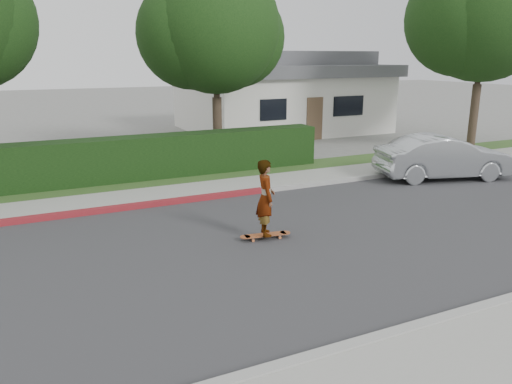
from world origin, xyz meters
TOP-DOWN VIEW (x-y plane):
  - ground at (0.00, 0.00)m, footprint 120.00×120.00m
  - road at (0.00, 0.00)m, footprint 60.00×8.00m
  - curb_near at (0.00, -4.10)m, footprint 60.00×0.20m
  - sidewalk_near at (0.00, -5.00)m, footprint 60.00×1.60m
  - curb_far at (0.00, 4.10)m, footprint 60.00×0.20m
  - curb_red_section at (-5.00, 4.10)m, footprint 12.00×0.21m
  - sidewalk_far at (0.00, 5.00)m, footprint 60.00×1.60m
  - planting_strip at (0.00, 6.60)m, footprint 60.00×1.60m
  - hedge at (-3.00, 7.20)m, footprint 15.00×1.00m
  - tree_center at (1.49, 9.19)m, footprint 5.66×4.84m
  - tree_right at (12.49, 6.69)m, footprint 6.32×5.60m
  - house at (8.00, 16.00)m, footprint 10.60×8.60m
  - skateboard at (-0.68, 0.45)m, footprint 1.22×0.41m
  - skateboarder at (-0.68, 0.45)m, footprint 0.56×0.71m
  - car_silver at (7.39, 3.10)m, footprint 4.76×2.75m

SIDE VIEW (x-z plane):
  - ground at x=0.00m, z-range 0.00..0.00m
  - road at x=0.00m, z-range 0.00..0.01m
  - planting_strip at x=0.00m, z-range 0.00..0.10m
  - sidewalk_near at x=0.00m, z-range 0.00..0.12m
  - sidewalk_far at x=0.00m, z-range 0.00..0.12m
  - curb_near at x=0.00m, z-range 0.00..0.15m
  - curb_far at x=0.00m, z-range 0.00..0.15m
  - curb_red_section at x=-5.00m, z-range 0.00..0.15m
  - skateboard at x=-0.68m, z-range 0.05..0.16m
  - car_silver at x=7.39m, z-range 0.00..1.48m
  - hedge at x=-3.00m, z-range 0.00..1.50m
  - skateboarder at x=-0.68m, z-range 0.12..1.86m
  - house at x=8.00m, z-range -0.05..4.25m
  - tree_center at x=1.49m, z-range 1.18..8.62m
  - tree_right at x=12.49m, z-range 1.35..9.91m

